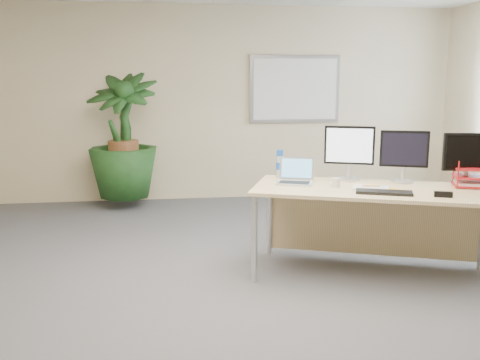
{
  "coord_description": "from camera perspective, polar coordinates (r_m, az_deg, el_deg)",
  "views": [
    {
      "loc": [
        -0.62,
        -3.55,
        1.7
      ],
      "look_at": [
        -0.08,
        0.35,
        0.95
      ],
      "focal_mm": 40.0,
      "sensor_mm": 36.0,
      "label": 1
    }
  ],
  "objects": [
    {
      "name": "floor",
      "position": [
        3.99,
        1.94,
        -14.46
      ],
      "size": [
        8.0,
        8.0,
        0.0
      ],
      "primitive_type": "plane",
      "color": "#4C4C51",
      "rests_on": "ground"
    },
    {
      "name": "back_wall",
      "position": [
        7.59,
        -3.15,
        8.12
      ],
      "size": [
        7.0,
        0.04,
        2.7
      ],
      "primitive_type": "cube",
      "color": "beige",
      "rests_on": "floor"
    },
    {
      "name": "whiteboard",
      "position": [
        7.74,
        5.88,
        9.61
      ],
      "size": [
        1.3,
        0.04,
        0.95
      ],
      "color": "#AAAAAF",
      "rests_on": "back_wall"
    },
    {
      "name": "desk",
      "position": [
        4.83,
        14.03,
        -2.52
      ],
      "size": [
        2.2,
        1.52,
        0.78
      ],
      "color": "tan",
      "rests_on": "floor"
    },
    {
      "name": "floor_plant",
      "position": [
        7.2,
        -12.31,
        2.95
      ],
      "size": [
        1.06,
        1.06,
        1.5
      ],
      "primitive_type": "imported",
      "rotation": [
        0.0,
        0.0,
        -0.32
      ],
      "color": "#193B15",
      "rests_on": "floor"
    },
    {
      "name": "monitor_left",
      "position": [
        4.95,
        11.57,
        3.21
      ],
      "size": [
        0.43,
        0.2,
        0.5
      ],
      "color": "silver",
      "rests_on": "desk"
    },
    {
      "name": "monitor_right",
      "position": [
        4.97,
        17.09,
        2.77
      ],
      "size": [
        0.4,
        0.19,
        0.47
      ],
      "color": "silver",
      "rests_on": "desk"
    },
    {
      "name": "monitor_dark",
      "position": [
        4.96,
        23.11,
        2.36
      ],
      "size": [
        0.42,
        0.19,
        0.46
      ],
      "color": "silver",
      "rests_on": "desk"
    },
    {
      "name": "laptop",
      "position": [
        4.79,
        5.94,
        0.37
      ],
      "size": [
        0.39,
        0.36,
        0.22
      ],
      "color": "silver",
      "rests_on": "desk"
    },
    {
      "name": "keyboard",
      "position": [
        4.48,
        15.11,
        -1.27
      ],
      "size": [
        0.47,
        0.3,
        0.02
      ],
      "primitive_type": "cube",
      "rotation": [
        0.0,
        0.0,
        -0.36
      ],
      "color": "black",
      "rests_on": "desk"
    },
    {
      "name": "coffee_mug",
      "position": [
        4.64,
        10.17,
        -0.29
      ],
      "size": [
        0.11,
        0.07,
        0.08
      ],
      "color": "beige",
      "rests_on": "desk"
    },
    {
      "name": "spiral_notebook",
      "position": [
        4.66,
        13.78,
        -0.83
      ],
      "size": [
        0.36,
        0.33,
        0.01
      ],
      "primitive_type": "cube",
      "rotation": [
        0.0,
        0.0,
        -0.47
      ],
      "color": "silver",
      "rests_on": "desk"
    },
    {
      "name": "orange_pen",
      "position": [
        4.69,
        13.82,
        -0.61
      ],
      "size": [
        0.14,
        0.04,
        0.01
      ],
      "primitive_type": "cylinder",
      "rotation": [
        0.0,
        1.57,
        -0.22
      ],
      "color": "orange",
      "rests_on": "spiral_notebook"
    },
    {
      "name": "yellow_highlighter",
      "position": [
        4.63,
        16.35,
        -1.0
      ],
      "size": [
        0.11,
        0.08,
        0.02
      ],
      "primitive_type": "cylinder",
      "rotation": [
        0.0,
        1.57,
        -0.55
      ],
      "color": "yellow",
      "rests_on": "desk"
    },
    {
      "name": "water_bottle",
      "position": [
        5.03,
        4.24,
        1.67
      ],
      "size": [
        0.07,
        0.07,
        0.26
      ],
      "color": "#AEBBCC",
      "rests_on": "desk"
    },
    {
      "name": "letter_tray",
      "position": [
        5.01,
        23.78,
        0.16
      ],
      "size": [
        0.42,
        0.37,
        0.16
      ],
      "color": "red",
      "rests_on": "desk"
    },
    {
      "name": "stapler",
      "position": [
        4.49,
        20.87,
        -1.44
      ],
      "size": [
        0.14,
        0.08,
        0.05
      ],
      "primitive_type": "cube",
      "rotation": [
        0.0,
        0.0,
        -0.36
      ],
      "color": "black",
      "rests_on": "desk"
    }
  ]
}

